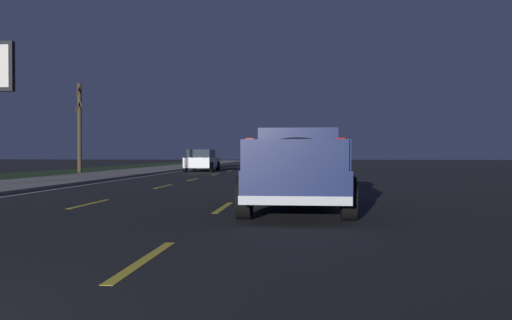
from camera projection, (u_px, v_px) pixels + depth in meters
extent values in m
plane|color=black|center=(241.00, 175.00, 29.64)|extent=(144.00, 144.00, 0.00)
cube|color=gray|center=(116.00, 174.00, 30.35)|extent=(108.00, 4.00, 0.12)
cube|color=#1E3819|center=(35.00, 175.00, 30.82)|extent=(108.00, 6.00, 0.01)
cube|color=yellow|center=(144.00, 260.00, 6.17)|extent=(2.40, 0.14, 0.01)
cube|color=yellow|center=(223.00, 207.00, 12.13)|extent=(2.40, 0.14, 0.01)
cube|color=yellow|center=(253.00, 188.00, 19.05)|extent=(2.40, 0.14, 0.01)
cube|color=yellow|center=(265.00, 180.00, 24.54)|extent=(2.40, 0.14, 0.01)
cube|color=yellow|center=(272.00, 175.00, 29.67)|extent=(2.40, 0.14, 0.01)
cube|color=yellow|center=(277.00, 172.00, 35.61)|extent=(2.40, 0.14, 0.01)
cube|color=yellow|center=(281.00, 169.00, 40.94)|extent=(2.40, 0.14, 0.01)
cube|color=yellow|center=(284.00, 167.00, 46.75)|extent=(2.40, 0.14, 0.01)
cube|color=yellow|center=(286.00, 166.00, 51.79)|extent=(2.40, 0.14, 0.01)
cube|color=yellow|center=(288.00, 164.00, 58.47)|extent=(2.40, 0.14, 0.01)
cube|color=yellow|center=(289.00, 163.00, 63.95)|extent=(2.40, 0.14, 0.01)
cube|color=yellow|center=(291.00, 163.00, 69.55)|extent=(2.40, 0.14, 0.01)
cube|color=yellow|center=(292.00, 162.00, 76.48)|extent=(2.40, 0.14, 0.01)
cube|color=yellow|center=(293.00, 161.00, 82.39)|extent=(2.40, 0.14, 0.01)
cube|color=yellow|center=(90.00, 204.00, 13.00)|extent=(2.40, 0.14, 0.01)
cube|color=yellow|center=(164.00, 186.00, 19.81)|extent=(2.40, 0.14, 0.01)
cube|color=yellow|center=(193.00, 179.00, 25.01)|extent=(2.40, 0.14, 0.01)
cube|color=yellow|center=(215.00, 174.00, 31.25)|extent=(2.40, 0.14, 0.01)
cube|color=yellow|center=(231.00, 171.00, 37.58)|extent=(2.40, 0.14, 0.01)
cube|color=yellow|center=(242.00, 168.00, 44.47)|extent=(2.40, 0.14, 0.01)
cube|color=yellow|center=(250.00, 166.00, 51.08)|extent=(2.40, 0.14, 0.01)
cube|color=yellow|center=(255.00, 165.00, 56.48)|extent=(2.40, 0.14, 0.01)
cube|color=yellow|center=(261.00, 164.00, 63.27)|extent=(2.40, 0.14, 0.01)
cube|color=yellow|center=(264.00, 163.00, 68.80)|extent=(2.40, 0.14, 0.01)
cube|color=yellow|center=(268.00, 162.00, 74.78)|extent=(2.40, 0.14, 0.01)
cube|color=yellow|center=(270.00, 161.00, 79.97)|extent=(2.40, 0.14, 0.01)
cube|color=silver|center=(154.00, 175.00, 30.13)|extent=(108.00, 0.14, 0.01)
cube|color=#141E4C|center=(298.00, 180.00, 11.68)|extent=(5.41, 2.02, 0.60)
cube|color=#141E4C|center=(298.00, 148.00, 12.85)|extent=(2.17, 1.85, 0.90)
cube|color=#1E2833|center=(298.00, 145.00, 11.81)|extent=(0.04, 1.44, 0.50)
cube|color=#141E4C|center=(251.00, 155.00, 10.69)|extent=(3.02, 0.09, 0.56)
cube|color=#141E4C|center=(343.00, 155.00, 10.51)|extent=(3.02, 0.09, 0.56)
cube|color=#141E4C|center=(295.00, 155.00, 9.03)|extent=(0.09, 1.88, 0.56)
cube|color=silver|center=(295.00, 201.00, 9.04)|extent=(0.13, 2.00, 0.16)
cube|color=red|center=(250.00, 144.00, 9.11)|extent=(0.06, 0.14, 0.20)
cube|color=red|center=(341.00, 144.00, 8.96)|extent=(0.06, 0.14, 0.20)
ellipsoid|color=#232833|center=(297.00, 153.00, 10.60)|extent=(2.60, 1.53, 0.64)
sphere|color=silver|center=(280.00, 159.00, 11.13)|extent=(0.40, 0.40, 0.40)
sphere|color=beige|center=(312.00, 161.00, 9.97)|extent=(0.34, 0.34, 0.34)
cylinder|color=black|center=(261.00, 186.00, 13.56)|extent=(0.84, 0.28, 0.84)
cylinder|color=black|center=(337.00, 186.00, 13.36)|extent=(0.84, 0.28, 0.84)
cylinder|color=black|center=(244.00, 197.00, 10.01)|extent=(0.84, 0.28, 0.84)
cylinder|color=black|center=(348.00, 198.00, 9.81)|extent=(0.84, 0.28, 0.84)
cube|color=#14592D|center=(261.00, 161.00, 41.27)|extent=(4.43, 1.88, 0.70)
cube|color=#1E2833|center=(261.00, 153.00, 41.02)|extent=(2.49, 1.63, 0.56)
cylinder|color=black|center=(252.00, 164.00, 42.87)|extent=(0.68, 0.22, 0.68)
cylinder|color=black|center=(274.00, 165.00, 42.66)|extent=(0.68, 0.22, 0.68)
cylinder|color=black|center=(248.00, 165.00, 39.89)|extent=(0.68, 0.22, 0.68)
cylinder|color=black|center=(271.00, 165.00, 39.69)|extent=(0.68, 0.22, 0.68)
cube|color=red|center=(258.00, 161.00, 39.14)|extent=(0.11, 1.51, 0.10)
cube|color=silver|center=(202.00, 162.00, 36.53)|extent=(4.42, 1.86, 0.70)
cube|color=#1E2833|center=(201.00, 154.00, 36.27)|extent=(2.48, 1.62, 0.56)
cylinder|color=black|center=(194.00, 166.00, 38.10)|extent=(0.68, 0.22, 0.68)
cylinder|color=black|center=(218.00, 166.00, 37.95)|extent=(0.68, 0.22, 0.68)
cylinder|color=black|center=(185.00, 167.00, 35.12)|extent=(0.68, 0.22, 0.68)
cylinder|color=black|center=(211.00, 167.00, 34.97)|extent=(0.68, 0.22, 0.68)
cube|color=red|center=(196.00, 162.00, 34.39)|extent=(0.10, 1.51, 0.10)
cube|color=navy|center=(303.00, 161.00, 41.41)|extent=(4.42, 1.85, 0.70)
cube|color=#1E2833|center=(303.00, 153.00, 41.15)|extent=(2.48, 1.61, 0.56)
cylinder|color=black|center=(292.00, 164.00, 42.99)|extent=(0.68, 0.22, 0.68)
cylinder|color=black|center=(314.00, 164.00, 42.80)|extent=(0.68, 0.22, 0.68)
cylinder|color=black|center=(291.00, 165.00, 40.02)|extent=(0.68, 0.22, 0.68)
cylinder|color=black|center=(314.00, 165.00, 39.83)|extent=(0.68, 0.22, 0.68)
cube|color=red|center=(302.00, 161.00, 39.27)|extent=(0.10, 1.51, 0.10)
cylinder|color=#423323|center=(79.00, 128.00, 34.15)|extent=(0.28, 0.28, 5.91)
cylinder|color=#423323|center=(78.00, 91.00, 33.75)|extent=(0.80, 0.23, 0.84)
cylinder|color=#423323|center=(78.00, 106.00, 33.72)|extent=(0.88, 0.24, 0.86)
cylinder|color=#423323|center=(80.00, 103.00, 33.84)|extent=(0.62, 0.52, 0.87)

